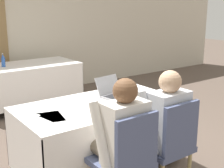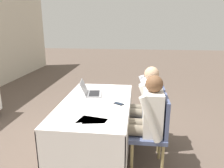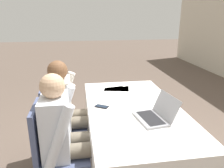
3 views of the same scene
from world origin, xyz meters
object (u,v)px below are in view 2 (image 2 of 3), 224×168
object	(u,v)px
chair_near_left	(154,129)
chair_near_right	(152,113)
person_white_shirt	(145,102)
cell_phone	(119,104)
person_checkered_shirt	(146,117)
laptop	(91,92)

from	to	relation	value
chair_near_left	chair_near_right	xyz separation A→B (m)	(0.50, 0.00, 0.00)
chair_near_right	person_white_shirt	world-z (taller)	person_white_shirt
cell_phone	person_white_shirt	bearing A→B (deg)	-16.24
chair_near_left	chair_near_right	distance (m)	0.50
person_checkered_shirt	cell_phone	bearing A→B (deg)	-120.22
chair_near_right	person_white_shirt	bearing A→B (deg)	-90.00
laptop	cell_phone	size ratio (longest dim) A/B	2.50
chair_near_right	person_checkered_shirt	world-z (taller)	person_checkered_shirt
laptop	person_white_shirt	xyz separation A→B (m)	(-0.03, -0.77, -0.11)
chair_near_right	laptop	bearing A→B (deg)	-91.94
cell_phone	chair_near_right	bearing A→B (deg)	-23.67
laptop	chair_near_left	world-z (taller)	laptop
person_checkered_shirt	person_white_shirt	xyz separation A→B (m)	(0.50, 0.00, 0.00)
cell_phone	person_checkered_shirt	size ratio (longest dim) A/B	0.12
cell_phone	chair_near_left	world-z (taller)	chair_near_left
cell_phone	chair_near_left	size ratio (longest dim) A/B	0.16
person_checkered_shirt	person_white_shirt	bearing A→B (deg)	-180.00
cell_phone	chair_near_left	bearing A→B (deg)	-81.82
laptop	person_checkered_shirt	size ratio (longest dim) A/B	0.31
chair_near_right	person_checkered_shirt	distance (m)	0.53
cell_phone	person_white_shirt	size ratio (longest dim) A/B	0.12
cell_phone	person_white_shirt	distance (m)	0.46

